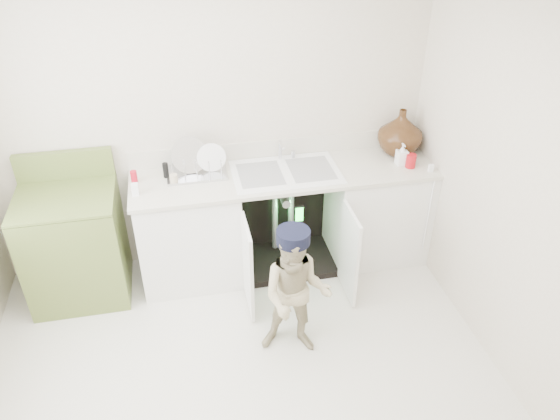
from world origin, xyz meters
name	(u,v)px	position (x,y,z in m)	size (l,w,h in m)	color
ground	(244,379)	(0.00, 0.00, 0.00)	(3.50, 3.50, 0.00)	silver
room_shell	(236,230)	(0.00, 0.00, 1.25)	(6.00, 5.50, 1.26)	beige
counter_run	(291,214)	(0.60, 1.21, 0.49)	(2.44, 1.02, 1.28)	white
avocado_stove	(75,244)	(-1.13, 1.18, 0.47)	(0.73, 0.65, 1.13)	#5C7031
repair_worker	(296,293)	(0.41, 0.22, 0.51)	(0.57, 0.90, 1.02)	#C3B98C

